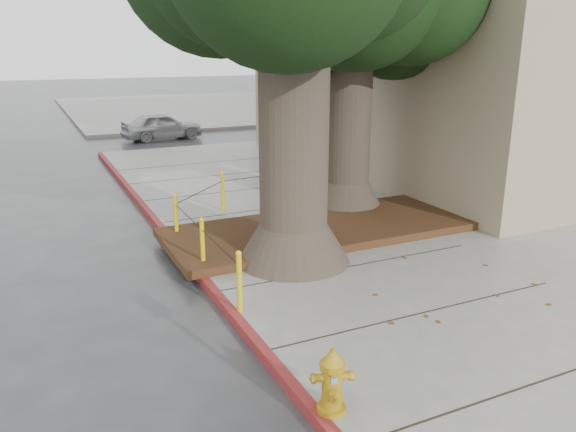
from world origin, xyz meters
TOP-DOWN VIEW (x-y plane):
  - ground at (0.00, 0.00)m, footprint 140.00×140.00m
  - sidewalk_main at (6.00, 2.50)m, footprint 16.00×26.00m
  - sidewalk_far at (6.00, 30.00)m, footprint 16.00×20.00m
  - curb_red at (-2.00, 2.50)m, footprint 0.14×26.00m
  - planter_bed at (0.90, 3.90)m, footprint 6.40×2.60m
  - building_corner at (10.00, 8.50)m, footprint 12.00×13.00m
  - building_side_white at (16.00, 26.00)m, footprint 10.00×10.00m
  - building_side_grey at (22.00, 32.00)m, footprint 12.00×14.00m
  - bollard_ring at (-0.87, 4.38)m, footprint 3.79×5.39m
  - fire_hydrant at (-1.86, -1.43)m, footprint 0.40×0.39m
  - car_silver at (1.01, 18.45)m, footprint 3.55×1.73m
  - car_red at (8.66, 17.96)m, footprint 4.15×1.91m

SIDE VIEW (x-z plane):
  - ground at x=0.00m, z-range 0.00..0.00m
  - sidewalk_main at x=6.00m, z-range 0.00..0.15m
  - sidewalk_far at x=6.00m, z-range 0.00..0.15m
  - curb_red at x=-2.00m, z-range -0.01..0.15m
  - planter_bed at x=0.90m, z-range 0.15..0.31m
  - fire_hydrant at x=-1.86m, z-range 0.14..0.89m
  - car_silver at x=1.01m, z-range 0.00..1.16m
  - car_red at x=8.66m, z-range 0.00..1.32m
  - bollard_ring at x=-0.87m, z-range 0.19..1.14m
  - building_side_white at x=16.00m, z-range 0.00..9.00m
  - building_corner at x=10.00m, z-range 0.00..10.00m
  - building_side_grey at x=22.00m, z-range 0.00..12.00m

